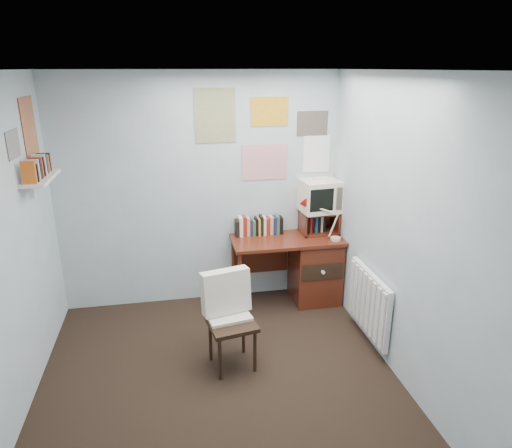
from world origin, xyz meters
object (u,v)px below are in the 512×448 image
(crt_tv, at_px, (319,194))
(radiator, at_px, (369,302))
(desk_lamp, at_px, (337,222))
(wall_shelf, at_px, (41,178))
(tv_riser, at_px, (319,222))
(desk, at_px, (310,266))
(desk_chair, at_px, (232,324))

(crt_tv, distance_m, radiator, 1.33)
(desk_lamp, relative_size, wall_shelf, 0.64)
(tv_riser, xyz_separation_m, wall_shelf, (-2.69, -0.49, 0.74))
(wall_shelf, bearing_deg, desk_lamp, 4.70)
(tv_riser, height_order, wall_shelf, wall_shelf)
(desk_lamp, xyz_separation_m, tv_riser, (-0.11, 0.26, -0.07))
(desk, distance_m, tv_riser, 0.51)
(radiator, distance_m, wall_shelf, 3.15)
(desk_chair, height_order, crt_tv, crt_tv)
(desk_lamp, relative_size, crt_tv, 0.99)
(tv_riser, bearing_deg, desk_chair, -134.53)
(crt_tv, xyz_separation_m, wall_shelf, (-2.69, -0.51, 0.42))
(desk_lamp, bearing_deg, tv_riser, 106.13)
(desk_chair, bearing_deg, wall_shelf, 145.90)
(tv_riser, distance_m, radiator, 1.15)
(desk, relative_size, desk_lamp, 3.01)
(crt_tv, bearing_deg, wall_shelf, -173.96)
(desk, bearing_deg, crt_tv, 48.60)
(desk, distance_m, wall_shelf, 2.87)
(desk, relative_size, crt_tv, 2.98)
(desk_chair, bearing_deg, crt_tv, 35.95)
(desk, height_order, wall_shelf, wall_shelf)
(tv_riser, relative_size, wall_shelf, 0.65)
(tv_riser, height_order, radiator, tv_riser)
(desk, bearing_deg, wall_shelf, -171.60)
(desk_lamp, bearing_deg, radiator, -92.00)
(desk_chair, xyz_separation_m, wall_shelf, (-1.54, 0.68, 1.20))
(desk, xyz_separation_m, crt_tv, (0.11, 0.13, 0.80))
(desk_lamp, relative_size, radiator, 0.50)
(desk, relative_size, radiator, 1.50)
(desk, height_order, tv_riser, tv_riser)
(desk_chair, relative_size, radiator, 1.04)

